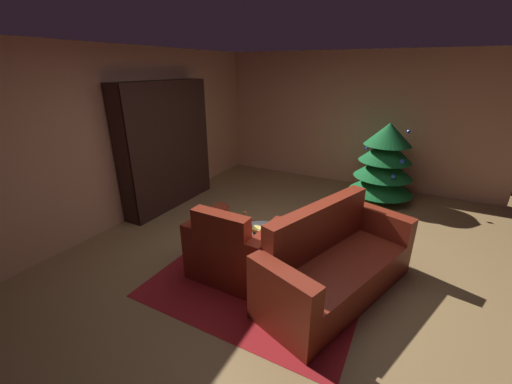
{
  "coord_description": "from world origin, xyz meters",
  "views": [
    {
      "loc": [
        1.22,
        -3.14,
        2.27
      ],
      "look_at": [
        -0.43,
        -0.02,
        0.86
      ],
      "focal_mm": 22.05,
      "sensor_mm": 36.0,
      "label": 1
    }
  ],
  "objects_px": {
    "bottle_on_table": "(245,224)",
    "armchair_red": "(235,251)",
    "decorated_tree": "(384,163)",
    "book_stack_on_table": "(259,232)",
    "couch_red": "(334,265)",
    "bookshelf_unit": "(172,147)",
    "coffee_table": "(261,238)"
  },
  "relations": [
    {
      "from": "armchair_red",
      "to": "book_stack_on_table",
      "type": "relative_size",
      "value": 4.1
    },
    {
      "from": "armchair_red",
      "to": "coffee_table",
      "type": "height_order",
      "value": "armchair_red"
    },
    {
      "from": "coffee_table",
      "to": "bookshelf_unit",
      "type": "bearing_deg",
      "value": 154.96
    },
    {
      "from": "armchair_red",
      "to": "bookshelf_unit",
      "type": "bearing_deg",
      "value": 146.39
    },
    {
      "from": "decorated_tree",
      "to": "bookshelf_unit",
      "type": "bearing_deg",
      "value": -151.26
    },
    {
      "from": "book_stack_on_table",
      "to": "bottle_on_table",
      "type": "bearing_deg",
      "value": -178.46
    },
    {
      "from": "couch_red",
      "to": "bottle_on_table",
      "type": "bearing_deg",
      "value": 176.84
    },
    {
      "from": "armchair_red",
      "to": "bottle_on_table",
      "type": "distance_m",
      "value": 0.38
    },
    {
      "from": "coffee_table",
      "to": "book_stack_on_table",
      "type": "bearing_deg",
      "value": 177.17
    },
    {
      "from": "decorated_tree",
      "to": "book_stack_on_table",
      "type": "bearing_deg",
      "value": -110.01
    },
    {
      "from": "coffee_table",
      "to": "decorated_tree",
      "type": "height_order",
      "value": "decorated_tree"
    },
    {
      "from": "bottle_on_table",
      "to": "armchair_red",
      "type": "bearing_deg",
      "value": -82.02
    },
    {
      "from": "bottle_on_table",
      "to": "decorated_tree",
      "type": "xyz_separation_m",
      "value": [
        1.2,
        2.81,
        0.2
      ]
    },
    {
      "from": "bookshelf_unit",
      "to": "decorated_tree",
      "type": "height_order",
      "value": "bookshelf_unit"
    },
    {
      "from": "bottle_on_table",
      "to": "decorated_tree",
      "type": "height_order",
      "value": "decorated_tree"
    },
    {
      "from": "couch_red",
      "to": "book_stack_on_table",
      "type": "bearing_deg",
      "value": 175.93
    },
    {
      "from": "bookshelf_unit",
      "to": "armchair_red",
      "type": "distance_m",
      "value": 2.57
    },
    {
      "from": "armchair_red",
      "to": "decorated_tree",
      "type": "distance_m",
      "value": 3.36
    },
    {
      "from": "bottle_on_table",
      "to": "decorated_tree",
      "type": "bearing_deg",
      "value": 66.81
    },
    {
      "from": "bookshelf_unit",
      "to": "decorated_tree",
      "type": "distance_m",
      "value": 3.68
    },
    {
      "from": "couch_red",
      "to": "decorated_tree",
      "type": "relative_size",
      "value": 1.44
    },
    {
      "from": "book_stack_on_table",
      "to": "armchair_red",
      "type": "bearing_deg",
      "value": -112.53
    },
    {
      "from": "bookshelf_unit",
      "to": "couch_red",
      "type": "relative_size",
      "value": 1.02
    },
    {
      "from": "armchair_red",
      "to": "bottle_on_table",
      "type": "relative_size",
      "value": 3.69
    },
    {
      "from": "bookshelf_unit",
      "to": "bottle_on_table",
      "type": "relative_size",
      "value": 7.76
    },
    {
      "from": "armchair_red",
      "to": "bottle_on_table",
      "type": "bearing_deg",
      "value": 97.98
    },
    {
      "from": "coffee_table",
      "to": "armchair_red",
      "type": "bearing_deg",
      "value": -117.18
    },
    {
      "from": "coffee_table",
      "to": "bottle_on_table",
      "type": "height_order",
      "value": "bottle_on_table"
    },
    {
      "from": "coffee_table",
      "to": "decorated_tree",
      "type": "xyz_separation_m",
      "value": [
        0.99,
        2.81,
        0.34
      ]
    },
    {
      "from": "armchair_red",
      "to": "couch_red",
      "type": "xyz_separation_m",
      "value": [
        1.07,
        0.26,
        -0.0
      ]
    },
    {
      "from": "coffee_table",
      "to": "bottle_on_table",
      "type": "distance_m",
      "value": 0.25
    },
    {
      "from": "coffee_table",
      "to": "bottle_on_table",
      "type": "xyz_separation_m",
      "value": [
        -0.21,
        -0.0,
        0.14
      ]
    }
  ]
}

